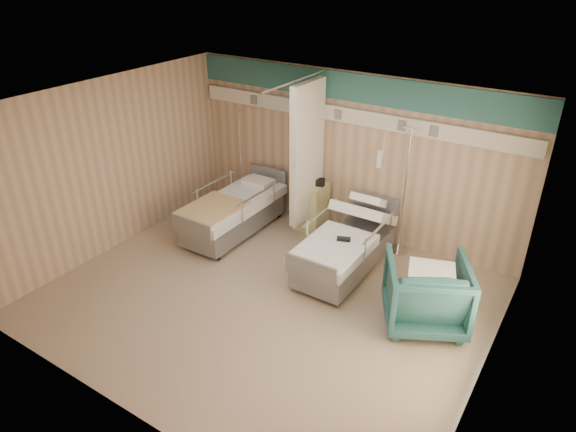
{
  "coord_description": "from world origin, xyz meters",
  "views": [
    {
      "loc": [
        3.54,
        -4.9,
        4.5
      ],
      "look_at": [
        -0.01,
        0.6,
        1.08
      ],
      "focal_mm": 32.0,
      "sensor_mm": 36.0,
      "label": 1
    }
  ],
  "objects_px": {
    "iv_stand_right": "(400,228)",
    "iv_stand_left": "(242,186)",
    "bedside_cabinet": "(311,206)",
    "bed_right": "(345,252)",
    "visitor_armchair": "(426,293)",
    "bed_left": "(234,216)"
  },
  "relations": [
    {
      "from": "iv_stand_right",
      "to": "iv_stand_left",
      "type": "distance_m",
      "value": 3.25
    },
    {
      "from": "bedside_cabinet",
      "to": "bed_right",
      "type": "bearing_deg",
      "value": -38.05
    },
    {
      "from": "bed_right",
      "to": "iv_stand_left",
      "type": "height_order",
      "value": "iv_stand_left"
    },
    {
      "from": "visitor_armchair",
      "to": "iv_stand_right",
      "type": "bearing_deg",
      "value": -85.81
    },
    {
      "from": "bed_right",
      "to": "iv_stand_left",
      "type": "bearing_deg",
      "value": 160.63
    },
    {
      "from": "iv_stand_right",
      "to": "bed_right",
      "type": "bearing_deg",
      "value": -117.03
    },
    {
      "from": "iv_stand_left",
      "to": "bed_left",
      "type": "bearing_deg",
      "value": -60.47
    },
    {
      "from": "visitor_armchair",
      "to": "iv_stand_right",
      "type": "relative_size",
      "value": 0.5
    },
    {
      "from": "iv_stand_right",
      "to": "iv_stand_left",
      "type": "bearing_deg",
      "value": -179.75
    },
    {
      "from": "bed_left",
      "to": "bedside_cabinet",
      "type": "bearing_deg",
      "value": 40.6
    },
    {
      "from": "visitor_armchair",
      "to": "iv_stand_left",
      "type": "xyz_separation_m",
      "value": [
        -4.23,
        1.56,
        -0.09
      ]
    },
    {
      "from": "bed_left",
      "to": "iv_stand_right",
      "type": "bearing_deg",
      "value": 19.95
    },
    {
      "from": "bed_right",
      "to": "iv_stand_right",
      "type": "xyz_separation_m",
      "value": [
        0.5,
        0.98,
        0.12
      ]
    },
    {
      "from": "bed_left",
      "to": "iv_stand_right",
      "type": "height_order",
      "value": "iv_stand_right"
    },
    {
      "from": "bed_left",
      "to": "iv_stand_right",
      "type": "distance_m",
      "value": 2.87
    },
    {
      "from": "bed_right",
      "to": "iv_stand_right",
      "type": "relative_size",
      "value": 1.01
    },
    {
      "from": "iv_stand_left",
      "to": "bed_right",
      "type": "bearing_deg",
      "value": -19.37
    },
    {
      "from": "bed_left",
      "to": "bedside_cabinet",
      "type": "height_order",
      "value": "bedside_cabinet"
    },
    {
      "from": "bed_right",
      "to": "visitor_armchair",
      "type": "xyz_separation_m",
      "value": [
        1.48,
        -0.59,
        0.17
      ]
    },
    {
      "from": "bedside_cabinet",
      "to": "bed_left",
      "type": "bearing_deg",
      "value": -139.4
    },
    {
      "from": "visitor_armchair",
      "to": "iv_stand_right",
      "type": "xyz_separation_m",
      "value": [
        -0.98,
        1.57,
        -0.05
      ]
    },
    {
      "from": "bedside_cabinet",
      "to": "visitor_armchair",
      "type": "bearing_deg",
      "value": -29.54
    }
  ]
}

